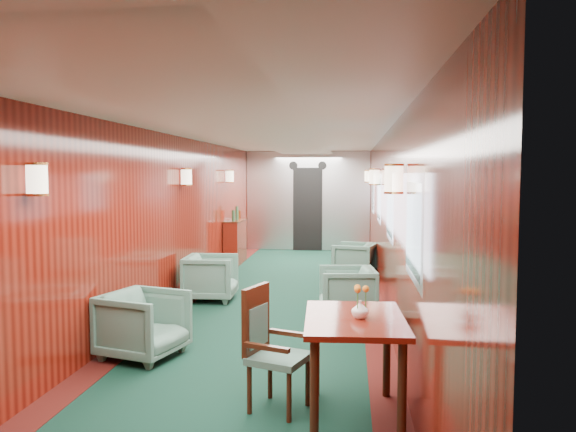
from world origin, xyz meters
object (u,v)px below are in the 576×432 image
Objects in this scene: credenza at (235,241)px; side_chair at (269,343)px; armchair_right_far at (354,260)px; dining_table at (355,333)px; armchair_left_near at (144,324)px; armchair_right_near at (347,292)px; armchair_left_far at (211,277)px.

side_chair is at bearing -76.19° from credenza.
dining_table is at bearing 13.57° from armchair_right_far.
credenza is 6.01m from armchair_left_near.
armchair_right_near is (2.34, -4.16, -0.14)m from credenza.
armchair_right_near is (2.02, 1.84, -0.01)m from armchair_left_near.
dining_table is at bearing -153.94° from armchair_left_far.
side_chair reaches higher than armchair_left_far.
armchair_left_near is (-1.43, 1.07, -0.19)m from side_chair.
armchair_right_near is 2.76m from armchair_right_far.
credenza is 1.66× the size of armchair_right_near.
armchair_left_far is 1.03× the size of armchair_right_near.
credenza reaches higher than armchair_left_near.
armchair_left_near is at bearing 176.86° from armchair_left_far.
armchair_left_far is (0.35, -3.40, -0.13)m from credenza.
dining_table reaches higher than armchair_left_far.
side_chair is 1.31× the size of armchair_left_near.
dining_table is 1.46× the size of armchair_left_near.
armchair_left_near is 1.00× the size of armchair_left_far.
armchair_left_near is at bearing -87.03° from credenza.
credenza is (-2.41, 7.21, -0.19)m from dining_table.
side_chair is 7.28m from credenza.
armchair_left_far is at bearing 15.36° from armchair_left_near.
armchair_left_near is (-2.10, 1.21, -0.32)m from dining_table.
credenza is at bearing -157.25° from armchair_right_near.
armchair_right_far is (2.10, 2.00, -0.02)m from armchair_left_far.
armchair_left_far is (0.03, 2.59, -0.00)m from armchair_left_near.
armchair_left_far is (-2.06, 3.81, -0.32)m from dining_table.
armchair_left_near is (0.31, -6.00, -0.13)m from credenza.
armchair_right_far is at bearing -29.85° from credenza.
credenza is at bearing 105.65° from dining_table.
side_chair is 5.72m from armchair_right_far.
credenza is 2.82m from armchair_right_far.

